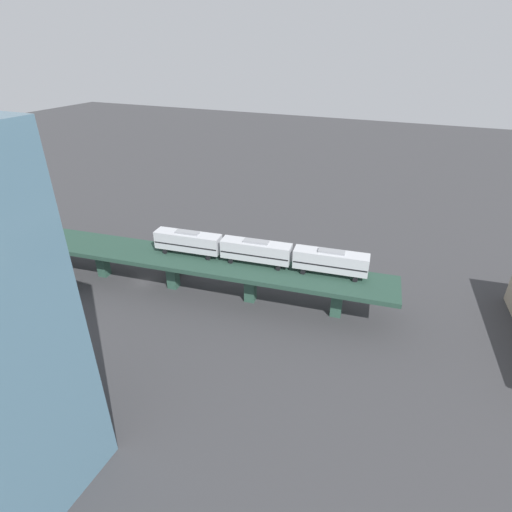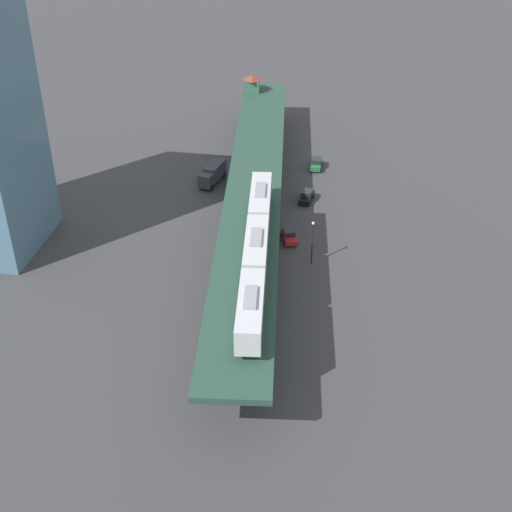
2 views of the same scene
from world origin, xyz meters
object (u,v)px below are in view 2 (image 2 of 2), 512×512
Objects in this scene: street_car_red at (289,235)px; street_car_black at (307,196)px; street_lamp at (312,239)px; street_car_green at (316,164)px; signal_hut at (252,83)px; delivery_truck at (213,173)px; subway_train at (256,249)px.

street_car_black is (-1.32, -12.98, 0.00)m from street_car_red.
street_car_green is at bearing -86.10° from street_lamp.
signal_hut is 28.77m from delivery_truck.
street_car_black is 19.24m from street_lamp.
delivery_truck is at bearing -47.73° from street_car_red.
street_car_red is 0.68× the size of street_lamp.
street_lamp is at bearing 130.42° from delivery_truck.
street_car_black is at bearing -95.82° from street_car_red.
street_lamp reaches higher than street_car_green.
subway_train is at bearing 62.68° from street_lamp.
street_car_green is at bearing -92.24° from street_car_black.
street_lamp is (-2.64, 18.79, 3.17)m from street_car_black.
delivery_truck is at bearing -49.58° from street_lamp.
subway_train is 19.71m from street_car_red.
subway_train is 8.46× the size of street_car_green.
signal_hut is 53.74m from street_lamp.
street_lamp reaches higher than delivery_truck.
street_car_black is at bearing -82.00° from street_lamp.
street_car_red is at bearing 85.95° from street_car_green.
street_car_green is at bearing -95.28° from subway_train.
signal_hut is 0.47× the size of delivery_truck.
street_car_black is (-14.47, 31.96, -7.60)m from signal_hut.
street_car_green is at bearing -153.65° from delivery_truck.
street_car_red is at bearing -55.67° from street_lamp.
street_car_black is 0.66× the size of street_lamp.
signal_hut reaches higher than street_car_green.
delivery_truck is 30.17m from street_lamp.
street_car_red is 7.71m from street_lamp.
street_car_black is 0.61× the size of delivery_truck.
subway_train reaches higher than street_car_black.
street_car_green is (-14.97, 19.26, -7.60)m from signal_hut.
street_lamp reaches higher than street_car_red.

